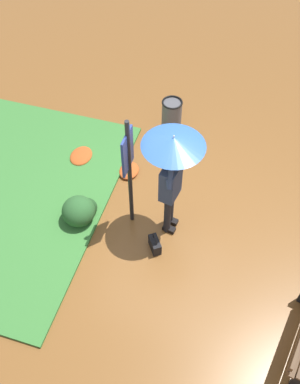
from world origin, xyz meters
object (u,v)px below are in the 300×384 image
Objects in this scene: handbag at (155,244)px; person_with_umbrella at (172,162)px; trash_bin at (171,118)px; info_sign_post at (129,164)px.

person_with_umbrella is at bearing -7.70° from handbag.
trash_bin reaches higher than handbag.
trash_bin is at bearing 9.66° from handbag.
person_with_umbrella reaches higher than handbag.
person_with_umbrella is 1.55m from handbag.
info_sign_post is at bearing 100.66° from person_with_umbrella.
trash_bin is at bearing -2.26° from info_sign_post.
trash_bin is at bearing 14.18° from person_with_umbrella.
handbag is (-0.60, 0.08, -1.42)m from person_with_umbrella.
info_sign_post is at bearing 177.74° from trash_bin.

